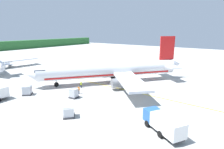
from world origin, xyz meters
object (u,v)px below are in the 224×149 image
at_px(service_truck_fuel, 163,122).
at_px(cargo_container_mid, 27,90).
at_px(cargo_container_far, 69,111).
at_px(cargo_container_near, 74,93).
at_px(airliner_foreground, 112,70).
at_px(crew_loader_left, 81,84).
at_px(crew_marshaller, 79,89).

xyz_separation_m(service_truck_fuel, cargo_container_mid, (-3.14, 28.83, -0.49)).
bearing_deg(service_truck_fuel, cargo_container_far, 108.78).
distance_m(service_truck_fuel, cargo_container_far, 14.45).
xyz_separation_m(cargo_container_near, cargo_container_mid, (-4.75, 9.27, 0.03)).
bearing_deg(service_truck_fuel, airliner_foreground, 52.29).
height_order(airliner_foreground, crew_loader_left, airliner_foreground).
bearing_deg(cargo_container_far, crew_marshaller, 38.51).
distance_m(airliner_foreground, cargo_container_near, 14.14).
bearing_deg(cargo_container_mid, cargo_container_near, -62.89).
bearing_deg(cargo_container_mid, crew_loader_left, -29.27).
xyz_separation_m(airliner_foreground, crew_marshaller, (-11.68, 0.35, -2.35)).
relative_size(cargo_container_far, crew_marshaller, 1.42).
distance_m(cargo_container_mid, crew_loader_left, 11.71).
distance_m(cargo_container_near, crew_marshaller, 2.41).
relative_size(service_truck_fuel, crew_loader_left, 4.24).
bearing_deg(cargo_container_mid, crew_marshaller, -50.23).
height_order(cargo_container_near, cargo_container_mid, cargo_container_mid).
distance_m(cargo_container_near, cargo_container_mid, 10.41).
bearing_deg(cargo_container_near, cargo_container_mid, 117.11).
relative_size(crew_marshaller, crew_loader_left, 1.09).
height_order(airliner_foreground, crew_marshaller, airliner_foreground).
bearing_deg(cargo_container_far, cargo_container_near, 43.25).
xyz_separation_m(cargo_container_mid, cargo_container_far, (-1.51, -15.16, -0.03)).
height_order(service_truck_fuel, cargo_container_mid, service_truck_fuel).
relative_size(airliner_foreground, cargo_container_far, 14.06).
relative_size(airliner_foreground, crew_marshaller, 20.02).
bearing_deg(airliner_foreground, service_truck_fuel, -127.71).
relative_size(service_truck_fuel, crew_marshaller, 3.88).
height_order(airliner_foreground, cargo_container_far, airliner_foreground).
bearing_deg(crew_marshaller, service_truck_fuel, -100.67).
bearing_deg(crew_marshaller, airliner_foreground, -1.73).
relative_size(airliner_foreground, cargo_container_mid, 13.85).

